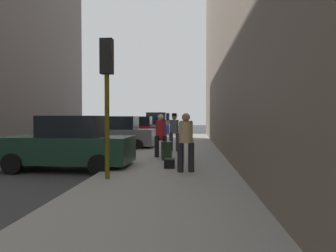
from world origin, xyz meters
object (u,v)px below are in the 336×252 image
at_px(pedestrian_in_red_jacket, 161,133).
at_px(pedestrian_with_beanie, 174,130).
at_px(traffic_light, 107,78).
at_px(parked_red_hatchback, 136,130).
at_px(pedestrian_in_tan_coat, 186,139).
at_px(fire_hydrant, 150,140).
at_px(parked_bronze_suv, 155,124).
at_px(parked_black_suv, 160,123).
at_px(parked_blue_sedan, 148,127).
at_px(parked_gray_coupe, 116,134).
at_px(parked_dark_green_sedan, 69,144).
at_px(rolling_suitcase, 166,151).
at_px(pedestrian_in_jeans, 186,136).
at_px(duffel_bag, 170,163).

relative_size(pedestrian_in_red_jacket, pedestrian_with_beanie, 0.96).
distance_m(traffic_light, pedestrian_in_red_jacket, 5.02).
height_order(parked_red_hatchback, pedestrian_in_tan_coat, pedestrian_in_tan_coat).
relative_size(traffic_light, pedestrian_in_tan_coat, 2.11).
height_order(traffic_light, pedestrian_in_red_jacket, traffic_light).
bearing_deg(fire_hydrant, parked_bronze_suv, 95.70).
bearing_deg(pedestrian_with_beanie, parked_black_suv, 96.95).
bearing_deg(parked_blue_sedan, parked_gray_coupe, -90.00).
bearing_deg(parked_dark_green_sedan, parked_red_hatchback, 90.00).
bearing_deg(parked_black_suv, traffic_light, -86.81).
distance_m(parked_dark_green_sedan, rolling_suitcase, 3.55).
bearing_deg(fire_hydrant, pedestrian_in_red_jacket, -77.37).
bearing_deg(parked_black_suv, pedestrian_in_red_jacket, -84.43).
distance_m(parked_black_suv, pedestrian_in_tan_coat, 32.34).
distance_m(traffic_light, pedestrian_in_tan_coat, 2.86).
relative_size(parked_dark_green_sedan, parked_bronze_suv, 0.92).
height_order(parked_red_hatchback, pedestrian_in_red_jacket, pedestrian_in_red_jacket).
bearing_deg(pedestrian_in_jeans, parked_black_suv, 97.20).
bearing_deg(parked_blue_sedan, parked_black_suv, 90.00).
xyz_separation_m(traffic_light, duffel_bag, (1.48, 1.95, -2.47)).
height_order(parked_red_hatchback, duffel_bag, parked_red_hatchback).
relative_size(parked_gray_coupe, pedestrian_with_beanie, 2.39).
bearing_deg(pedestrian_in_tan_coat, parked_red_hatchback, 105.59).
xyz_separation_m(fire_hydrant, rolling_suitcase, (1.28, -5.19, -0.01)).
xyz_separation_m(parked_gray_coupe, parked_bronze_suv, (-0.00, 18.32, 0.18)).
xyz_separation_m(parked_dark_green_sedan, pedestrian_with_beanie, (3.21, 4.77, 0.29)).
relative_size(fire_hydrant, pedestrian_in_jeans, 0.41).
bearing_deg(parked_red_hatchback, parked_gray_coupe, -90.00).
bearing_deg(fire_hydrant, pedestrian_with_beanie, -56.85).
bearing_deg(traffic_light, parked_gray_coupe, 101.87).
xyz_separation_m(traffic_light, pedestrian_in_tan_coat, (2.01, 1.19, -1.65)).
xyz_separation_m(parked_black_suv, traffic_light, (1.85, -33.31, 1.73)).
distance_m(parked_dark_green_sedan, fire_hydrant, 7.17).
xyz_separation_m(pedestrian_in_jeans, pedestrian_with_beanie, (-0.62, 4.01, 0.03)).
relative_size(parked_red_hatchback, pedestrian_in_jeans, 2.46).
xyz_separation_m(parked_dark_green_sedan, duffel_bag, (3.34, -0.20, -0.56)).
xyz_separation_m(parked_red_hatchback, pedestrian_in_tan_coat, (3.86, -13.83, 0.26)).
distance_m(parked_dark_green_sedan, parked_gray_coupe, 6.67).
bearing_deg(parked_black_suv, parked_gray_coupe, -90.00).
height_order(parked_gray_coupe, parked_black_suv, parked_black_suv).
bearing_deg(parked_dark_green_sedan, parked_bronze_suv, 90.00).
distance_m(parked_gray_coupe, pedestrian_with_beanie, 3.75).
xyz_separation_m(parked_red_hatchback, rolling_suitcase, (3.08, -11.14, -0.36)).
distance_m(parked_gray_coupe, parked_bronze_suv, 18.32).
relative_size(parked_gray_coupe, parked_red_hatchback, 1.01).
height_order(fire_hydrant, pedestrian_in_jeans, pedestrian_in_jeans).
relative_size(parked_dark_green_sedan, parked_red_hatchback, 1.01).
height_order(pedestrian_in_red_jacket, rolling_suitcase, pedestrian_in_red_jacket).
relative_size(parked_gray_coupe, rolling_suitcase, 4.08).
bearing_deg(parked_gray_coupe, parked_black_suv, 90.00).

